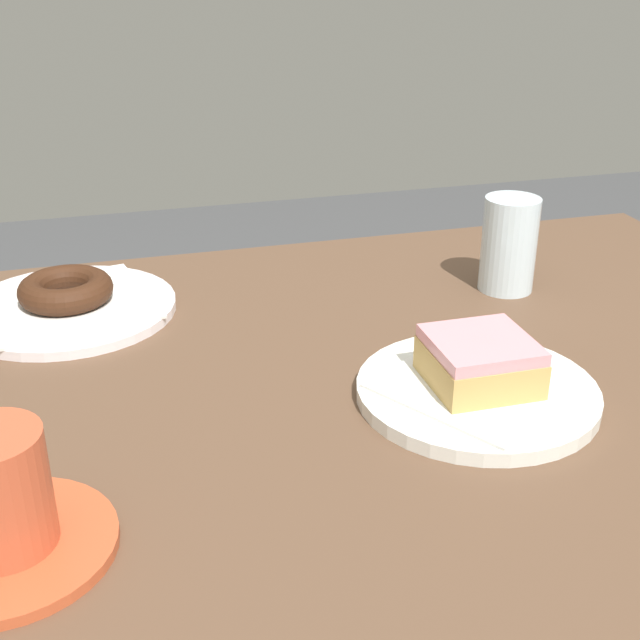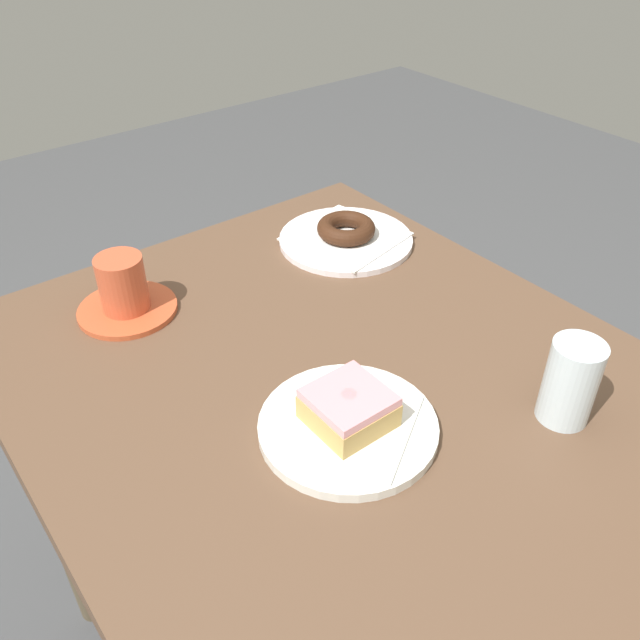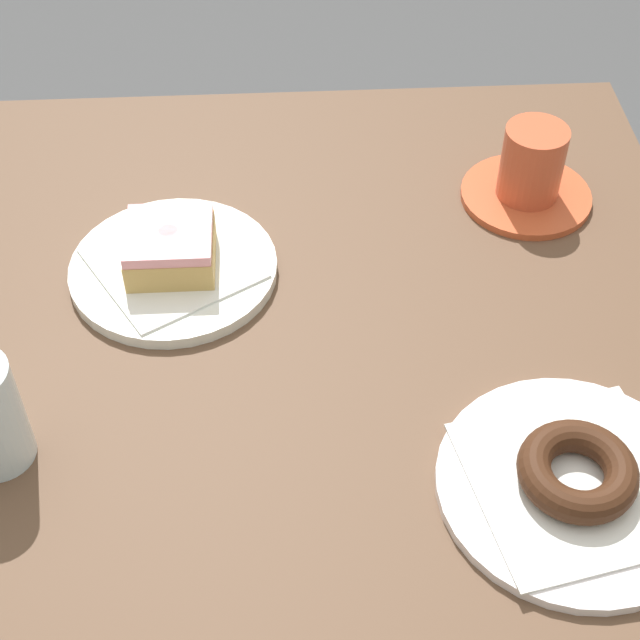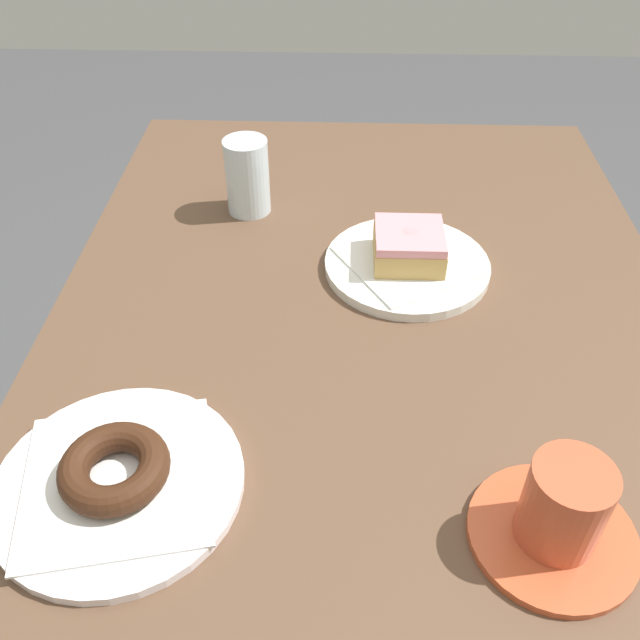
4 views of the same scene
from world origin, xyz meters
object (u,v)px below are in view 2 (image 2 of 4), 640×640
(donut_chocolate_ring, at_px, (346,228))
(plate_glazed_square, at_px, (348,427))
(plate_chocolate_ring, at_px, (346,240))
(donut_glazed_square, at_px, (349,408))
(water_glass, at_px, (570,382))
(coffee_cup, at_px, (124,291))

(donut_chocolate_ring, height_order, plate_glazed_square, donut_chocolate_ring)
(plate_chocolate_ring, height_order, donut_chocolate_ring, donut_chocolate_ring)
(donut_chocolate_ring, xyz_separation_m, donut_glazed_square, (0.35, -0.29, 0.01))
(plate_chocolate_ring, height_order, plate_glazed_square, plate_glazed_square)
(plate_glazed_square, bearing_deg, plate_chocolate_ring, 140.64)
(plate_chocolate_ring, xyz_separation_m, donut_chocolate_ring, (0.00, -0.00, 0.02))
(plate_glazed_square, relative_size, water_glass, 1.96)
(plate_chocolate_ring, distance_m, donut_chocolate_ring, 0.02)
(donut_glazed_square, xyz_separation_m, water_glass, (0.14, 0.22, 0.02))
(donut_glazed_square, distance_m, water_glass, 0.26)
(water_glass, bearing_deg, plate_glazed_square, -122.30)
(plate_chocolate_ring, distance_m, donut_glazed_square, 0.45)
(donut_chocolate_ring, relative_size, coffee_cup, 0.69)
(donut_chocolate_ring, distance_m, water_glass, 0.50)
(donut_glazed_square, bearing_deg, coffee_cup, -165.32)
(plate_chocolate_ring, relative_size, plate_glazed_square, 1.08)
(plate_glazed_square, height_order, donut_glazed_square, donut_glazed_square)
(plate_chocolate_ring, relative_size, coffee_cup, 1.59)
(plate_glazed_square, bearing_deg, donut_chocolate_ring, 140.64)
(plate_chocolate_ring, bearing_deg, plate_glazed_square, -39.36)
(plate_chocolate_ring, distance_m, plate_glazed_square, 0.45)
(plate_chocolate_ring, distance_m, coffee_cup, 0.39)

